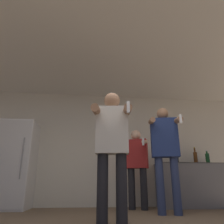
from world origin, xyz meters
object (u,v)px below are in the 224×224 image
bottle_clear_vodka (195,157)px  bottle_brown_liquor (208,158)px  person_woman_foreground (112,142)px  person_man_side (165,148)px  bottle_amber_bourbon (177,158)px  refrigerator (16,164)px  bottle_red_label (172,157)px  person_spectator_back (137,162)px

bottle_clear_vodka → bottle_brown_liquor: 0.28m
person_woman_foreground → person_man_side: (1.00, 0.85, 0.08)m
bottle_amber_bourbon → person_woman_foreground: size_ratio=0.19×
bottle_amber_bourbon → bottle_clear_vodka: bottle_clear_vodka is taller
bottle_amber_bourbon → refrigerator: bearing=179.8°
bottle_red_label → person_woman_foreground: person_woman_foreground is taller
refrigerator → person_woman_foreground: (1.73, -1.93, 0.11)m
bottle_brown_liquor → bottle_red_label: bearing=180.0°
refrigerator → person_spectator_back: size_ratio=1.10×
refrigerator → person_spectator_back: (2.41, -0.26, 0.04)m
person_woman_foreground → person_spectator_back: person_woman_foreground is taller
person_man_side → person_spectator_back: size_ratio=1.14×
bottle_red_label → person_man_side: (-0.52, -1.07, 0.01)m
person_spectator_back → person_man_side: bearing=-69.0°
bottle_red_label → bottle_brown_liquor: (0.82, -0.00, -0.02)m
bottle_clear_vodka → bottle_brown_liquor: bearing=-0.0°
refrigerator → bottle_clear_vodka: refrigerator is taller
bottle_clear_vodka → person_man_side: person_man_side is taller
refrigerator → bottle_brown_liquor: 4.07m
person_woman_foreground → bottle_brown_liquor: bearing=39.4°
bottle_amber_bourbon → bottle_clear_vodka: (0.43, 0.00, 0.03)m
bottle_brown_liquor → person_man_side: (-1.34, -1.07, 0.03)m
bottle_clear_vodka → person_man_side: size_ratio=0.21×
bottle_amber_bourbon → person_spectator_back: size_ratio=0.20×
refrigerator → bottle_red_label: (3.26, -0.01, 0.19)m
person_woman_foreground → person_spectator_back: 1.81m
refrigerator → bottle_clear_vodka: (3.79, -0.01, 0.19)m
bottle_red_label → person_spectator_back: size_ratio=0.24×
bottle_red_label → bottle_clear_vodka: 0.54m
refrigerator → bottle_brown_liquor: refrigerator is taller
bottle_amber_bourbon → person_man_side: bearing=-120.5°
bottle_red_label → person_man_side: 1.19m
bottle_clear_vodka → person_woman_foreground: (-2.06, -1.92, -0.08)m
bottle_red_label → person_spectator_back: person_spectator_back is taller
person_man_side → bottle_clear_vodka: bearing=45.3°
bottle_red_label → bottle_clear_vodka: (0.54, 0.00, -0.00)m
bottle_clear_vodka → person_woman_foreground: person_woman_foreground is taller
person_man_side → person_spectator_back: 0.90m
bottle_brown_liquor → person_woman_foreground: bearing=-140.6°
refrigerator → bottle_clear_vodka: 3.80m
bottle_clear_vodka → person_man_side: 1.51m
bottle_brown_liquor → person_man_side: size_ratio=0.17×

